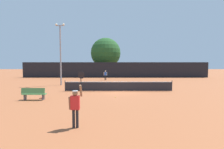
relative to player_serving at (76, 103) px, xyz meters
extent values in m
plane|color=#9E5633|center=(2.26, 10.05, -1.10)|extent=(120.00, 120.00, 0.00)
cube|color=#232328|center=(2.26, 10.05, -0.62)|extent=(10.85, 0.03, 0.91)
cube|color=white|center=(2.26, 10.05, -0.17)|extent=(10.85, 0.04, 0.06)
cylinder|color=#333338|center=(-3.16, 10.05, -0.56)|extent=(0.08, 0.08, 1.07)
cylinder|color=#333338|center=(7.69, 10.05, -0.56)|extent=(0.08, 0.08, 1.07)
cube|color=black|center=(2.26, 26.40, 0.38)|extent=(36.09, 0.12, 2.96)
cube|color=red|center=(-0.01, -0.01, 0.03)|extent=(0.38, 0.22, 0.61)
sphere|color=#8C6647|center=(-0.01, -0.01, 0.44)|extent=(0.23, 0.23, 0.23)
cylinder|color=white|center=(-0.01, -0.01, 0.54)|extent=(0.24, 0.24, 0.04)
cylinder|color=black|center=(-0.09, -0.01, -0.69)|extent=(0.12, 0.12, 0.82)
cylinder|color=black|center=(0.07, -0.01, -0.69)|extent=(0.12, 0.12, 0.82)
cylinder|color=#8C6647|center=(-0.25, -0.01, 0.00)|extent=(0.09, 0.17, 0.58)
cylinder|color=#8C6647|center=(0.23, 0.07, 0.54)|extent=(0.09, 0.32, 0.56)
cylinder|color=black|center=(0.23, 0.13, 0.94)|extent=(0.04, 0.11, 0.28)
ellipsoid|color=black|center=(0.23, 0.19, 1.23)|extent=(0.30, 0.13, 0.36)
cube|color=blue|center=(0.51, 21.35, -0.04)|extent=(0.38, 0.22, 0.57)
sphere|color=beige|center=(0.51, 21.35, 0.35)|extent=(0.22, 0.22, 0.22)
cylinder|color=white|center=(0.51, 21.35, 0.44)|extent=(0.23, 0.23, 0.04)
cylinder|color=black|center=(0.43, 21.35, -0.71)|extent=(0.12, 0.12, 0.77)
cylinder|color=black|center=(0.59, 21.35, -0.71)|extent=(0.12, 0.12, 0.77)
cylinder|color=beige|center=(0.27, 21.35, -0.07)|extent=(0.09, 0.17, 0.55)
cylinder|color=beige|center=(0.75, 21.35, -0.07)|extent=(0.09, 0.15, 0.54)
sphere|color=#CCE033|center=(1.86, 6.66, -1.06)|extent=(0.07, 0.07, 0.07)
cylinder|color=black|center=(-4.09, 6.23, -1.08)|extent=(0.28, 0.04, 0.04)
ellipsoid|color=red|center=(-4.09, 6.55, -1.08)|extent=(0.28, 0.36, 0.04)
cube|color=#478C4C|center=(-4.41, 5.79, -0.65)|extent=(1.80, 0.40, 0.06)
cube|color=#478C4C|center=(-4.41, 5.61, -0.37)|extent=(1.80, 0.12, 0.44)
cube|color=#4C4C51|center=(-5.11, 5.79, -0.87)|extent=(0.08, 0.36, 0.45)
cube|color=#4C4C51|center=(-3.71, 5.79, -0.87)|extent=(0.08, 0.36, 0.45)
cylinder|color=gray|center=(-4.92, 14.69, 2.64)|extent=(0.18, 0.18, 7.47)
cube|color=gray|center=(-4.92, 14.69, 6.42)|extent=(1.10, 0.10, 0.10)
sphere|color=#F2EDCC|center=(-5.37, 14.69, 6.55)|extent=(0.28, 0.28, 0.28)
sphere|color=#F2EDCC|center=(-4.47, 14.69, 6.55)|extent=(0.28, 0.28, 0.28)
cylinder|color=brown|center=(0.22, 30.78, 0.19)|extent=(0.56, 0.56, 2.57)
sphere|color=#235123|center=(0.22, 30.78, 3.91)|extent=(6.49, 6.49, 6.49)
cube|color=red|center=(-5.67, 34.56, -0.50)|extent=(1.90, 4.20, 0.90)
cube|color=#2D333D|center=(-5.67, 34.26, 0.27)|extent=(1.70, 2.20, 0.64)
cylinder|color=black|center=(-6.52, 35.96, -0.80)|extent=(0.22, 0.60, 0.60)
cylinder|color=black|center=(-4.82, 35.96, -0.80)|extent=(0.22, 0.60, 0.60)
cylinder|color=black|center=(-6.52, 33.16, -0.80)|extent=(0.22, 0.60, 0.60)
cylinder|color=black|center=(-4.82, 33.16, -0.80)|extent=(0.22, 0.60, 0.60)
camera|label=1|loc=(1.60, -7.55, 1.77)|focal=28.03mm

